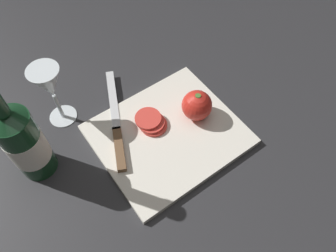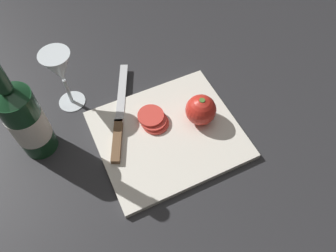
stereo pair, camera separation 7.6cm
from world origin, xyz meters
name	(u,v)px [view 1 (the left image)]	position (x,y,z in m)	size (l,w,h in m)	color
ground_plane	(163,124)	(0.00, 0.00, 0.00)	(3.00, 3.00, 0.00)	#28282B
cutting_board	(168,135)	(0.01, 0.04, 0.01)	(0.33, 0.29, 0.02)	silver
wine_bottle	(24,142)	(0.29, -0.07, 0.11)	(0.08, 0.08, 0.31)	#14381E
wine_glass	(49,86)	(0.19, -0.17, 0.12)	(0.07, 0.07, 0.17)	silver
whole_tomato	(197,105)	(-0.08, 0.03, 0.05)	(0.07, 0.07, 0.07)	red
knife	(118,137)	(0.12, -0.02, 0.02)	(0.15, 0.28, 0.01)	silver
tomato_slice_stack_near	(151,122)	(0.03, -0.01, 0.03)	(0.07, 0.08, 0.02)	#D63D33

